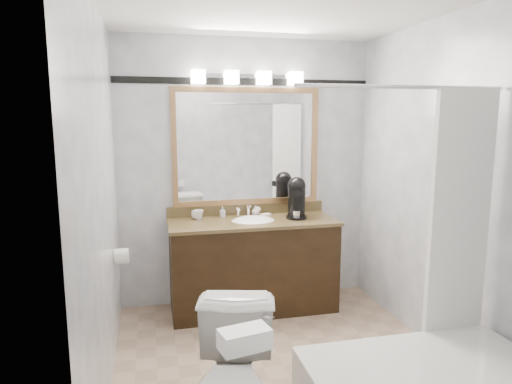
% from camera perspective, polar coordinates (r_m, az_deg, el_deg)
% --- Properties ---
extents(room, '(2.42, 2.62, 2.52)m').
position_cam_1_polar(room, '(3.11, 3.73, -0.48)').
color(room, tan).
rests_on(room, ground).
extents(vanity, '(1.53, 0.58, 0.97)m').
position_cam_1_polar(vanity, '(4.27, -0.39, -8.89)').
color(vanity, black).
rests_on(vanity, ground).
extents(mirror, '(1.40, 0.04, 1.10)m').
position_cam_1_polar(mirror, '(4.32, -1.18, 5.67)').
color(mirror, '#A8794C').
rests_on(mirror, room).
extents(vanity_light_bar, '(1.02, 0.14, 0.12)m').
position_cam_1_polar(vanity_light_bar, '(4.27, -1.06, 14.13)').
color(vanity_light_bar, silver).
rests_on(vanity_light_bar, room).
extents(accent_stripe, '(2.40, 0.01, 0.06)m').
position_cam_1_polar(accent_stripe, '(4.33, -1.24, 13.62)').
color(accent_stripe, black).
rests_on(accent_stripe, room).
extents(tp_roll, '(0.11, 0.12, 0.12)m').
position_cam_1_polar(tp_roll, '(3.77, -16.48, -7.70)').
color(tp_roll, white).
rests_on(tp_roll, room).
extents(tissue_box, '(0.24, 0.16, 0.09)m').
position_cam_1_polar(tissue_box, '(2.08, -1.43, -17.88)').
color(tissue_box, white).
rests_on(tissue_box, toilet).
extents(coffee_maker, '(0.20, 0.24, 0.38)m').
position_cam_1_polar(coffee_maker, '(4.27, 5.10, -0.57)').
color(coffee_maker, black).
rests_on(coffee_maker, vanity).
extents(cup_left, '(0.12, 0.12, 0.08)m').
position_cam_1_polar(cup_left, '(4.23, -7.43, -2.87)').
color(cup_left, white).
rests_on(cup_left, vanity).
extents(cup_right, '(0.10, 0.10, 0.09)m').
position_cam_1_polar(cup_right, '(4.21, -7.21, -2.84)').
color(cup_right, white).
rests_on(cup_right, vanity).
extents(soap_bottle_a, '(0.05, 0.05, 0.10)m').
position_cam_1_polar(soap_bottle_a, '(4.28, -4.21, -2.51)').
color(soap_bottle_a, white).
rests_on(soap_bottle_a, vanity).
extents(soap_bottle_b, '(0.09, 0.09, 0.09)m').
position_cam_1_polar(soap_bottle_b, '(4.36, -0.07, -2.32)').
color(soap_bottle_b, white).
rests_on(soap_bottle_b, vanity).
extents(soap_bar, '(0.10, 0.08, 0.03)m').
position_cam_1_polar(soap_bar, '(4.30, 1.22, -2.92)').
color(soap_bar, beige).
rests_on(soap_bar, vanity).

